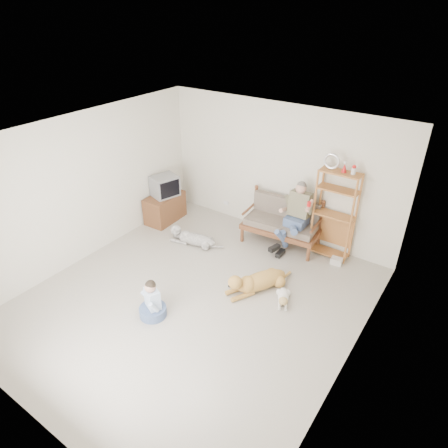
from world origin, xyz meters
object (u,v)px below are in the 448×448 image
Objects in this scene: tv_stand at (165,208)px; golden_retriever at (256,282)px; loveseat at (283,221)px; etagere at (334,214)px.

golden_retriever is (2.92, -0.95, -0.13)m from tv_stand.
loveseat is 2.65m from tv_stand.
golden_retriever is at bearing -82.55° from loveseat.
tv_stand reaches higher than golden_retriever.
loveseat is 1.69× the size of tv_stand.
tv_stand is 3.07m from golden_retriever.
loveseat is at bearing 11.83° from tv_stand.
loveseat reaches higher than golden_retriever.
etagere is 1.60× the size of golden_retriever.
tv_stand is at bearing -167.45° from etagere.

